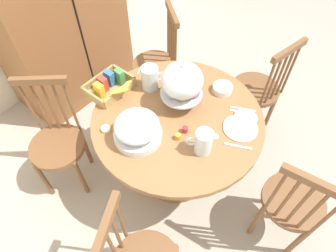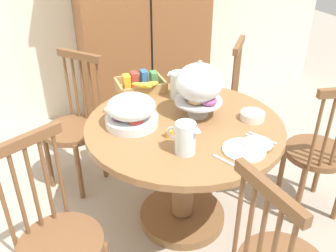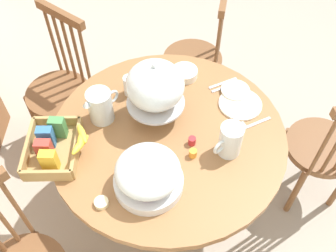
{
  "view_description": "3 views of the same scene",
  "coord_description": "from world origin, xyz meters",
  "px_view_note": "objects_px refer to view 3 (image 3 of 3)",
  "views": [
    {
      "loc": [
        -0.93,
        -0.69,
        2.24
      ],
      "look_at": [
        -0.02,
        0.05,
        0.74
      ],
      "focal_mm": 31.73,
      "sensor_mm": 36.0,
      "label": 1
    },
    {
      "loc": [
        -0.65,
        -1.66,
        1.79
      ],
      "look_at": [
        -0.02,
        0.05,
        0.74
      ],
      "focal_mm": 39.86,
      "sensor_mm": 36.0,
      "label": 2
    },
    {
      "loc": [
        -1.04,
        0.07,
        2.19
      ],
      "look_at": [
        0.08,
        0.05,
        0.79
      ],
      "focal_mm": 40.74,
      "sensor_mm": 36.0,
      "label": 3
    }
  ],
  "objects_px": {
    "orange_juice_pitcher": "(230,141)",
    "butter_dish": "(101,203)",
    "dining_table": "(168,159)",
    "drinking_glass": "(130,86)",
    "windsor_chair_far_side": "(196,60)",
    "cereal_bowl": "(185,73)",
    "windsor_chair_facing_door": "(323,150)",
    "pastry_stand_with_dome": "(155,88)",
    "windsor_chair_host_seat": "(61,92)",
    "milk_pitcher": "(101,107)",
    "china_plate_large": "(240,104)",
    "cereal_basket": "(55,146)",
    "china_plate_small": "(235,90)",
    "fruit_platter_covered": "(148,174)"
  },
  "relations": [
    {
      "from": "pastry_stand_with_dome",
      "to": "cereal_bowl",
      "type": "relative_size",
      "value": 2.46
    },
    {
      "from": "dining_table",
      "to": "drinking_glass",
      "type": "xyz_separation_m",
      "value": [
        0.27,
        0.19,
        0.28
      ]
    },
    {
      "from": "orange_juice_pitcher",
      "to": "cereal_basket",
      "type": "bearing_deg",
      "value": 89.38
    },
    {
      "from": "china_plate_large",
      "to": "butter_dish",
      "type": "bearing_deg",
      "value": 129.82
    },
    {
      "from": "milk_pitcher",
      "to": "china_plate_large",
      "type": "xyz_separation_m",
      "value": [
        0.07,
        -0.69,
        -0.07
      ]
    },
    {
      "from": "china_plate_large",
      "to": "china_plate_small",
      "type": "bearing_deg",
      "value": 9.43
    },
    {
      "from": "dining_table",
      "to": "orange_juice_pitcher",
      "type": "distance_m",
      "value": 0.42
    },
    {
      "from": "china_plate_large",
      "to": "cereal_bowl",
      "type": "height_order",
      "value": "cereal_bowl"
    },
    {
      "from": "windsor_chair_host_seat",
      "to": "drinking_glass",
      "type": "bearing_deg",
      "value": -121.94
    },
    {
      "from": "china_plate_large",
      "to": "china_plate_small",
      "type": "relative_size",
      "value": 1.47
    },
    {
      "from": "orange_juice_pitcher",
      "to": "china_plate_small",
      "type": "xyz_separation_m",
      "value": [
        0.37,
        -0.08,
        -0.06
      ]
    },
    {
      "from": "windsor_chair_host_seat",
      "to": "pastry_stand_with_dome",
      "type": "relative_size",
      "value": 2.83
    },
    {
      "from": "milk_pitcher",
      "to": "china_plate_large",
      "type": "height_order",
      "value": "milk_pitcher"
    },
    {
      "from": "fruit_platter_covered",
      "to": "butter_dish",
      "type": "distance_m",
      "value": 0.23
    },
    {
      "from": "butter_dish",
      "to": "pastry_stand_with_dome",
      "type": "bearing_deg",
      "value": -25.09
    },
    {
      "from": "milk_pitcher",
      "to": "drinking_glass",
      "type": "height_order",
      "value": "milk_pitcher"
    },
    {
      "from": "cereal_bowl",
      "to": "fruit_platter_covered",
      "type": "bearing_deg",
      "value": 164.67
    },
    {
      "from": "cereal_bowl",
      "to": "orange_juice_pitcher",
      "type": "bearing_deg",
      "value": -160.26
    },
    {
      "from": "milk_pitcher",
      "to": "china_plate_small",
      "type": "relative_size",
      "value": 1.16
    },
    {
      "from": "cereal_basket",
      "to": "butter_dish",
      "type": "height_order",
      "value": "cereal_basket"
    },
    {
      "from": "cereal_basket",
      "to": "cereal_bowl",
      "type": "height_order",
      "value": "cereal_basket"
    },
    {
      "from": "pastry_stand_with_dome",
      "to": "orange_juice_pitcher",
      "type": "bearing_deg",
      "value": -123.76
    },
    {
      "from": "windsor_chair_far_side",
      "to": "fruit_platter_covered",
      "type": "xyz_separation_m",
      "value": [
        -1.13,
        0.29,
        0.37
      ]
    },
    {
      "from": "windsor_chair_far_side",
      "to": "drinking_glass",
      "type": "xyz_separation_m",
      "value": [
        -0.58,
        0.4,
        0.34
      ]
    },
    {
      "from": "orange_juice_pitcher",
      "to": "milk_pitcher",
      "type": "relative_size",
      "value": 0.97
    },
    {
      "from": "drinking_glass",
      "to": "china_plate_large",
      "type": "bearing_deg",
      "value": -99.35
    },
    {
      "from": "windsor_chair_far_side",
      "to": "drinking_glass",
      "type": "bearing_deg",
      "value": 145.59
    },
    {
      "from": "dining_table",
      "to": "windsor_chair_far_side",
      "type": "distance_m",
      "value": 0.87
    },
    {
      "from": "dining_table",
      "to": "drinking_glass",
      "type": "relative_size",
      "value": 10.34
    },
    {
      "from": "dining_table",
      "to": "windsor_chair_facing_door",
      "type": "height_order",
      "value": "windsor_chair_facing_door"
    },
    {
      "from": "dining_table",
      "to": "windsor_chair_facing_door",
      "type": "distance_m",
      "value": 0.87
    },
    {
      "from": "orange_juice_pitcher",
      "to": "butter_dish",
      "type": "distance_m",
      "value": 0.62
    },
    {
      "from": "windsor_chair_facing_door",
      "to": "china_plate_small",
      "type": "bearing_deg",
      "value": 70.87
    },
    {
      "from": "butter_dish",
      "to": "dining_table",
      "type": "bearing_deg",
      "value": -37.25
    },
    {
      "from": "orange_juice_pitcher",
      "to": "china_plate_small",
      "type": "height_order",
      "value": "orange_juice_pitcher"
    },
    {
      "from": "windsor_chair_facing_door",
      "to": "drinking_glass",
      "type": "xyz_separation_m",
      "value": [
        0.18,
        1.06,
        0.34
      ]
    },
    {
      "from": "orange_juice_pitcher",
      "to": "china_plate_small",
      "type": "distance_m",
      "value": 0.39
    },
    {
      "from": "china_plate_large",
      "to": "china_plate_small",
      "type": "height_order",
      "value": "china_plate_small"
    },
    {
      "from": "china_plate_large",
      "to": "drinking_glass",
      "type": "height_order",
      "value": "drinking_glass"
    },
    {
      "from": "windsor_chair_far_side",
      "to": "cereal_bowl",
      "type": "bearing_deg",
      "value": 166.57
    },
    {
      "from": "cereal_bowl",
      "to": "drinking_glass",
      "type": "xyz_separation_m",
      "value": [
        -0.12,
        0.29,
        0.03
      ]
    },
    {
      "from": "pastry_stand_with_dome",
      "to": "cereal_basket",
      "type": "height_order",
      "value": "pastry_stand_with_dome"
    },
    {
      "from": "cereal_bowl",
      "to": "drinking_glass",
      "type": "bearing_deg",
      "value": 113.04
    },
    {
      "from": "windsor_chair_host_seat",
      "to": "milk_pitcher",
      "type": "relative_size",
      "value": 5.62
    },
    {
      "from": "windsor_chair_facing_door",
      "to": "butter_dish",
      "type": "bearing_deg",
      "value": 111.73
    },
    {
      "from": "pastry_stand_with_dome",
      "to": "orange_juice_pitcher",
      "type": "xyz_separation_m",
      "value": [
        -0.22,
        -0.33,
        -0.12
      ]
    },
    {
      "from": "pastry_stand_with_dome",
      "to": "windsor_chair_facing_door",
      "type": "bearing_deg",
      "value": -91.59
    },
    {
      "from": "orange_juice_pitcher",
      "to": "butter_dish",
      "type": "bearing_deg",
      "value": 114.99
    },
    {
      "from": "milk_pitcher",
      "to": "china_plate_small",
      "type": "xyz_separation_m",
      "value": [
        0.16,
        -0.68,
        -0.06
      ]
    },
    {
      "from": "windsor_chair_far_side",
      "to": "cereal_basket",
      "type": "relative_size",
      "value": 3.09
    }
  ]
}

